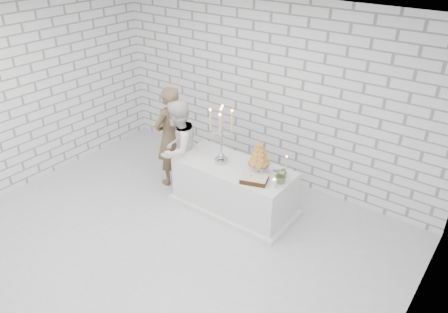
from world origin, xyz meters
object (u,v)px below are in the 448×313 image
bride (178,149)px  croquembouche (259,158)px  cake_table (234,187)px  candelabra (221,136)px  groom (171,137)px

bride → croquembouche: bearing=91.8°
cake_table → croquembouche: (0.40, 0.05, 0.62)m
cake_table → candelabra: (-0.22, -0.02, 0.81)m
cake_table → candelabra: candelabra is taller
cake_table → candelabra: 0.84m
groom → croquembouche: (1.68, 0.03, 0.15)m
cake_table → groom: 1.37m
candelabra → croquembouche: bearing=6.4°
groom → bride: 0.39m
croquembouche → candelabra: bearing=-173.6°
croquembouche → bride: bearing=-170.6°
groom → candelabra: (1.06, -0.04, 0.34)m
bride → candelabra: bearing=94.3°
candelabra → croquembouche: (0.62, 0.07, -0.19)m
groom → candelabra: 1.12m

